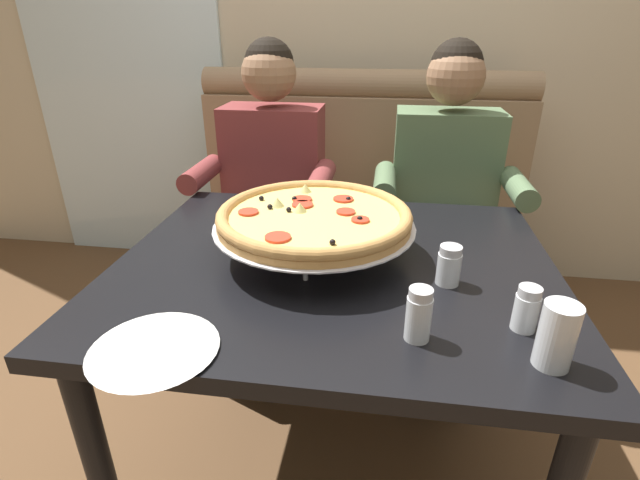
{
  "coord_description": "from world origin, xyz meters",
  "views": [
    {
      "loc": [
        0.12,
        -1.07,
        1.32
      ],
      "look_at": [
        -0.04,
        0.04,
        0.79
      ],
      "focal_mm": 26.27,
      "sensor_mm": 36.0,
      "label": 1
    }
  ],
  "objects_px": {
    "diner_left": "(269,189)",
    "plate_near_left": "(154,347)",
    "shaker_oregano": "(449,268)",
    "pizza": "(314,218)",
    "diner_right": "(445,198)",
    "patio_chair": "(190,141)",
    "shaker_pepper_flakes": "(526,312)",
    "dining_table": "(334,292)",
    "booth_bench": "(357,237)",
    "shaker_parmesan": "(418,318)",
    "drinking_glass": "(556,339)"
  },
  "relations": [
    {
      "from": "dining_table",
      "to": "shaker_parmesan",
      "type": "relative_size",
      "value": 10.08
    },
    {
      "from": "shaker_parmesan",
      "to": "shaker_oregano",
      "type": "bearing_deg",
      "value": 70.66
    },
    {
      "from": "dining_table",
      "to": "pizza",
      "type": "height_order",
      "value": "pizza"
    },
    {
      "from": "dining_table",
      "to": "diner_right",
      "type": "bearing_deg",
      "value": 62.81
    },
    {
      "from": "diner_left",
      "to": "diner_right",
      "type": "height_order",
      "value": "same"
    },
    {
      "from": "shaker_pepper_flakes",
      "to": "shaker_oregano",
      "type": "distance_m",
      "value": 0.21
    },
    {
      "from": "booth_bench",
      "to": "shaker_pepper_flakes",
      "type": "height_order",
      "value": "booth_bench"
    },
    {
      "from": "booth_bench",
      "to": "plate_near_left",
      "type": "relative_size",
      "value": 6.33
    },
    {
      "from": "shaker_pepper_flakes",
      "to": "pizza",
      "type": "bearing_deg",
      "value": 150.16
    },
    {
      "from": "pizza",
      "to": "diner_right",
      "type": "bearing_deg",
      "value": 57.98
    },
    {
      "from": "diner_left",
      "to": "shaker_oregano",
      "type": "height_order",
      "value": "diner_left"
    },
    {
      "from": "diner_right",
      "to": "patio_chair",
      "type": "height_order",
      "value": "diner_right"
    },
    {
      "from": "drinking_glass",
      "to": "shaker_oregano",
      "type": "bearing_deg",
      "value": 119.83
    },
    {
      "from": "diner_right",
      "to": "shaker_oregano",
      "type": "distance_m",
      "value": 0.76
    },
    {
      "from": "diner_left",
      "to": "shaker_pepper_flakes",
      "type": "xyz_separation_m",
      "value": [
        0.76,
        -0.91,
        0.09
      ]
    },
    {
      "from": "booth_bench",
      "to": "drinking_glass",
      "type": "relative_size",
      "value": 12.27
    },
    {
      "from": "diner_left",
      "to": "plate_near_left",
      "type": "distance_m",
      "value": 1.09
    },
    {
      "from": "diner_left",
      "to": "plate_near_left",
      "type": "xyz_separation_m",
      "value": [
        0.06,
        -1.09,
        0.06
      ]
    },
    {
      "from": "pizza",
      "to": "shaker_parmesan",
      "type": "bearing_deg",
      "value": -52.47
    },
    {
      "from": "plate_near_left",
      "to": "drinking_glass",
      "type": "relative_size",
      "value": 1.94
    },
    {
      "from": "diner_left",
      "to": "diner_right",
      "type": "bearing_deg",
      "value": 0.0
    },
    {
      "from": "shaker_oregano",
      "to": "patio_chair",
      "type": "bearing_deg",
      "value": 125.26
    },
    {
      "from": "shaker_pepper_flakes",
      "to": "plate_near_left",
      "type": "distance_m",
      "value": 0.72
    },
    {
      "from": "shaker_pepper_flakes",
      "to": "patio_chair",
      "type": "xyz_separation_m",
      "value": [
        -1.76,
        2.46,
        -0.28
      ]
    },
    {
      "from": "diner_right",
      "to": "shaker_oregano",
      "type": "xyz_separation_m",
      "value": [
        -0.07,
        -0.75,
        0.09
      ]
    },
    {
      "from": "shaker_oregano",
      "to": "patio_chair",
      "type": "relative_size",
      "value": 0.11
    },
    {
      "from": "diner_right",
      "to": "drinking_glass",
      "type": "height_order",
      "value": "diner_right"
    },
    {
      "from": "shaker_parmesan",
      "to": "shaker_oregano",
      "type": "height_order",
      "value": "shaker_parmesan"
    },
    {
      "from": "dining_table",
      "to": "plate_near_left",
      "type": "relative_size",
      "value": 4.61
    },
    {
      "from": "diner_right",
      "to": "shaker_pepper_flakes",
      "type": "height_order",
      "value": "diner_right"
    },
    {
      "from": "shaker_pepper_flakes",
      "to": "patio_chair",
      "type": "distance_m",
      "value": 3.04
    },
    {
      "from": "shaker_oregano",
      "to": "drinking_glass",
      "type": "bearing_deg",
      "value": -60.17
    },
    {
      "from": "plate_near_left",
      "to": "shaker_oregano",
      "type": "bearing_deg",
      "value": 30.89
    },
    {
      "from": "booth_bench",
      "to": "plate_near_left",
      "type": "xyz_separation_m",
      "value": [
        -0.29,
        -1.36,
        0.37
      ]
    },
    {
      "from": "drinking_glass",
      "to": "diner_left",
      "type": "bearing_deg",
      "value": 127.37
    },
    {
      "from": "booth_bench",
      "to": "diner_left",
      "type": "xyz_separation_m",
      "value": [
        -0.35,
        -0.27,
        0.31
      ]
    },
    {
      "from": "drinking_glass",
      "to": "patio_chair",
      "type": "distance_m",
      "value": 3.14
    },
    {
      "from": "booth_bench",
      "to": "shaker_parmesan",
      "type": "height_order",
      "value": "booth_bench"
    },
    {
      "from": "shaker_oregano",
      "to": "patio_chair",
      "type": "xyz_separation_m",
      "value": [
        -1.62,
        2.3,
        -0.28
      ]
    },
    {
      "from": "booth_bench",
      "to": "plate_near_left",
      "type": "distance_m",
      "value": 1.44
    },
    {
      "from": "booth_bench",
      "to": "shaker_oregano",
      "type": "xyz_separation_m",
      "value": [
        0.28,
        -1.02,
        0.4
      ]
    },
    {
      "from": "diner_left",
      "to": "drinking_glass",
      "type": "height_order",
      "value": "diner_left"
    },
    {
      "from": "diner_right",
      "to": "shaker_parmesan",
      "type": "relative_size",
      "value": 11.46
    },
    {
      "from": "booth_bench",
      "to": "pizza",
      "type": "bearing_deg",
      "value": -93.6
    },
    {
      "from": "diner_right",
      "to": "patio_chair",
      "type": "relative_size",
      "value": 1.48
    },
    {
      "from": "pizza",
      "to": "shaker_parmesan",
      "type": "distance_m",
      "value": 0.42
    },
    {
      "from": "shaker_pepper_flakes",
      "to": "patio_chair",
      "type": "bearing_deg",
      "value": 125.52
    },
    {
      "from": "diner_left",
      "to": "pizza",
      "type": "xyz_separation_m",
      "value": [
        0.29,
        -0.65,
        0.15
      ]
    },
    {
      "from": "booth_bench",
      "to": "patio_chair",
      "type": "relative_size",
      "value": 1.79
    },
    {
      "from": "diner_left",
      "to": "pizza",
      "type": "height_order",
      "value": "diner_left"
    }
  ]
}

